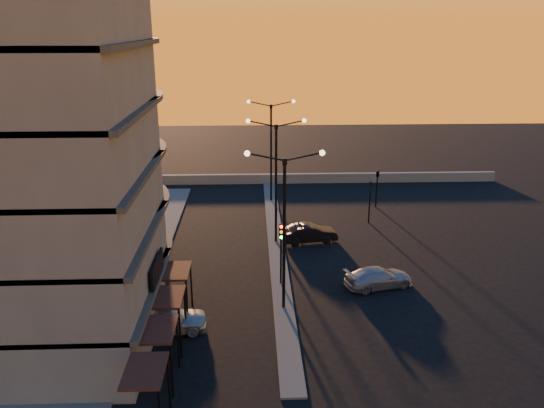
{
  "coord_description": "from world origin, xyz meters",
  "views": [
    {
      "loc": [
        -1.73,
        -27.45,
        15.82
      ],
      "look_at": [
        -0.41,
        7.01,
        4.12
      ],
      "focal_mm": 35.0,
      "sensor_mm": 36.0,
      "label": 1
    }
  ],
  "objects_px": {
    "traffic_light_main": "(281,244)",
    "car_wagon": "(379,277)",
    "car_hatchback": "(166,319)",
    "streetlamp_mid": "(276,172)",
    "car_sedan": "(309,233)"
  },
  "relations": [
    {
      "from": "traffic_light_main",
      "to": "car_wagon",
      "type": "height_order",
      "value": "traffic_light_main"
    },
    {
      "from": "car_hatchback",
      "to": "car_wagon",
      "type": "distance_m",
      "value": 13.53
    },
    {
      "from": "streetlamp_mid",
      "to": "car_sedan",
      "type": "distance_m",
      "value": 5.53
    },
    {
      "from": "car_hatchback",
      "to": "car_sedan",
      "type": "relative_size",
      "value": 1.05
    },
    {
      "from": "traffic_light_main",
      "to": "streetlamp_mid",
      "type": "bearing_deg",
      "value": 90.0
    },
    {
      "from": "traffic_light_main",
      "to": "car_hatchback",
      "type": "xyz_separation_m",
      "value": [
        -6.5,
        -5.01,
        -2.13
      ]
    },
    {
      "from": "traffic_light_main",
      "to": "car_wagon",
      "type": "distance_m",
      "value": 6.6
    },
    {
      "from": "streetlamp_mid",
      "to": "car_hatchback",
      "type": "distance_m",
      "value": 14.6
    },
    {
      "from": "traffic_light_main",
      "to": "car_sedan",
      "type": "relative_size",
      "value": 1.0
    },
    {
      "from": "car_sedan",
      "to": "car_wagon",
      "type": "xyz_separation_m",
      "value": [
        3.62,
        -7.55,
        -0.06
      ]
    },
    {
      "from": "traffic_light_main",
      "to": "car_wagon",
      "type": "bearing_deg",
      "value": -3.02
    },
    {
      "from": "car_hatchback",
      "to": "traffic_light_main",
      "type": "bearing_deg",
      "value": -56.71
    },
    {
      "from": "car_sedan",
      "to": "car_wagon",
      "type": "bearing_deg",
      "value": -164.49
    },
    {
      "from": "car_sedan",
      "to": "car_wagon",
      "type": "relative_size",
      "value": 0.97
    },
    {
      "from": "car_wagon",
      "to": "traffic_light_main",
      "type": "bearing_deg",
      "value": 72.09
    }
  ]
}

